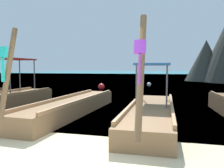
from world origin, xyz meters
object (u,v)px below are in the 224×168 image
Objects in this scene: longtail_boat_violet_ribbon at (151,112)px; mooring_buoy_near at (101,87)px; mooring_buoy_far at (149,85)px; longtail_boat_blue_ribbon at (5,100)px; longtail_boat_turquoise_ribbon at (73,106)px.

longtail_boat_violet_ribbon is 12.90× the size of mooring_buoy_near.
longtail_boat_blue_ribbon is at bearing -110.93° from mooring_buoy_far.
longtail_boat_violet_ribbon is at bearing -84.94° from mooring_buoy_far.
longtail_boat_violet_ribbon is (6.02, -0.69, -0.06)m from longtail_boat_blue_ribbon.
longtail_boat_turquoise_ribbon is at bearing -97.51° from mooring_buoy_far.
longtail_boat_violet_ribbon reaches higher than longtail_boat_turquoise_ribbon.
longtail_boat_violet_ribbon reaches higher than mooring_buoy_near.
longtail_boat_blue_ribbon is 6.06m from longtail_boat_violet_ribbon.
mooring_buoy_far is at bearing 82.49° from longtail_boat_turquoise_ribbon.
longtail_boat_blue_ribbon is 8.74m from mooring_buoy_near.
longtail_boat_blue_ribbon is at bearing 175.49° from longtail_boat_turquoise_ribbon.
mooring_buoy_near is at bearing 115.67° from longtail_boat_violet_ribbon.
longtail_boat_violet_ribbon is at bearing -6.49° from longtail_boat_blue_ribbon.
longtail_boat_turquoise_ribbon reaches higher than mooring_buoy_near.
longtail_boat_violet_ribbon is at bearing -64.33° from mooring_buoy_near.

